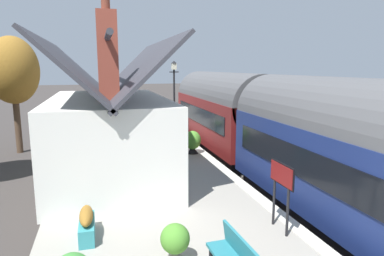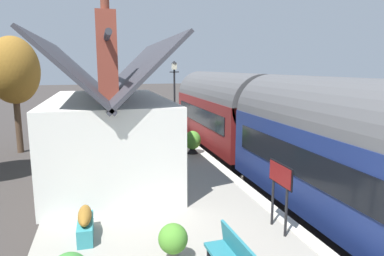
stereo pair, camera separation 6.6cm
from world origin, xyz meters
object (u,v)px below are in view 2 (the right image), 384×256
bench_by_lamp (132,114)px  bench_platform_end (138,123)px  train (338,154)px  bench_near_building (127,110)px  station_building (109,131)px  planter_bench_left (192,142)px  planter_edge_near (110,134)px  tree_far_right (14,71)px  lamp_post_platform (174,84)px  planter_by_door (173,243)px  planter_bench_right (85,224)px  station_sign_board (280,180)px  planter_under_sign (169,129)px

bench_by_lamp → bench_platform_end: 3.98m
train → bench_near_building: train is taller
station_building → planter_bench_left: 4.14m
bench_by_lamp → planter_edge_near: 5.96m
bench_platform_end → tree_far_right: 7.01m
bench_near_building → planter_bench_left: bearing=-171.5°
bench_by_lamp → lamp_post_platform: (-5.70, -1.75, 2.28)m
bench_platform_end → lamp_post_platform: bearing=-133.6°
train → bench_by_lamp: bearing=14.9°
train → station_building: station_building is taller
train → bench_by_lamp: (15.73, 4.17, -0.81)m
planter_by_door → planter_bench_left: 8.33m
planter_by_door → planter_bench_right: planter_by_door is taller
planter_bench_left → train: bearing=-157.1°
station_building → planter_by_door: 6.12m
planter_by_door → station_sign_board: 2.77m
planter_by_door → planter_bench_left: bearing=-17.8°
bench_platform_end → planter_bench_right: size_ratio=1.30×
lamp_post_platform → station_sign_board: (-11.32, 0.08, -1.57)m
planter_bench_left → planter_under_sign: 3.97m
planter_edge_near → lamp_post_platform: size_ratio=0.19×
bench_platform_end → planter_under_sign: bearing=-140.5°
station_building → planter_bench_left: size_ratio=7.80×
planter_edge_near → lamp_post_platform: (0.01, -3.43, 2.49)m
planter_by_door → train: bearing=-69.1°
bench_by_lamp → planter_bench_right: 16.41m
planter_by_door → tree_far_right: 15.43m
planter_edge_near → planter_by_door: bearing=-176.3°
planter_edge_near → tree_far_right: bearing=65.5°
train → bench_near_building: size_ratio=19.25×
planter_under_sign → station_sign_board: (-11.26, -0.25, 0.78)m
planter_bench_left → planter_bench_right: 7.72m
planter_edge_near → planter_under_sign: 3.10m
bench_platform_end → lamp_post_platform: size_ratio=0.35×
train → planter_by_door: (-1.94, 5.09, -0.90)m
planter_bench_right → station_sign_board: (-0.82, -4.22, 0.88)m
station_building → planter_bench_left: station_building is taller
lamp_post_platform → bench_by_lamp: bearing=17.0°
planter_under_sign → planter_bench_right: bearing=159.2°
planter_bench_left → lamp_post_platform: bearing=-1.6°
planter_bench_left → planter_edge_near: size_ratio=1.29×
planter_edge_near → lamp_post_platform: 4.24m
planter_bench_left → tree_far_right: bearing=52.5°
planter_under_sign → station_sign_board: size_ratio=0.50×
planter_edge_near → station_sign_board: 11.84m
planter_bench_right → bench_platform_end: bearing=-11.5°
station_building → bench_platform_end: 8.01m
train → bench_near_building: bearing=13.5°
planter_by_door → tree_far_right: size_ratio=0.12×
planter_bench_right → lamp_post_platform: 11.61m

